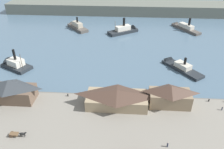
% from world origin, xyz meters
% --- Properties ---
extents(ground_plane, '(320.00, 320.00, 0.00)m').
position_xyz_m(ground_plane, '(0.00, 0.00, 0.00)').
color(ground_plane, slate).
extents(quay_promenade, '(110.00, 36.00, 1.20)m').
position_xyz_m(quay_promenade, '(0.00, -22.00, 0.60)').
color(quay_promenade, gray).
rests_on(quay_promenade, ground).
extents(seawall_edge, '(110.00, 0.80, 1.00)m').
position_xyz_m(seawall_edge, '(0.00, -3.60, 0.50)').
color(seawall_edge, '#666159').
rests_on(seawall_edge, ground).
extents(ferry_shed_west_terminal, '(17.19, 8.19, 8.35)m').
position_xyz_m(ferry_shed_west_terminal, '(-36.09, -8.87, 5.44)').
color(ferry_shed_west_terminal, brown).
rests_on(ferry_shed_west_terminal, quay_promenade).
extents(ferry_shed_east_terminal, '(21.55, 9.86, 6.35)m').
position_xyz_m(ferry_shed_east_terminal, '(2.27, -9.48, 4.43)').
color(ferry_shed_east_terminal, '#998466').
rests_on(ferry_shed_east_terminal, quay_promenade).
extents(ferry_shed_customs_shed, '(14.47, 7.36, 7.95)m').
position_xyz_m(ferry_shed_customs_shed, '(20.73, -8.02, 5.24)').
color(ferry_shed_customs_shed, '#847056').
rests_on(ferry_shed_customs_shed, quay_promenade).
extents(horse_cart, '(5.43, 1.58, 1.87)m').
position_xyz_m(horse_cart, '(-26.64, -26.33, 2.13)').
color(horse_cart, brown).
rests_on(horse_cart, quay_promenade).
extents(pedestrian_near_west_shed, '(0.42, 0.42, 1.72)m').
position_xyz_m(pedestrian_near_west_shed, '(17.59, -27.32, 1.98)').
color(pedestrian_near_west_shed, '#33384C').
rests_on(pedestrian_near_west_shed, quay_promenade).
extents(pedestrian_walking_west, '(0.38, 0.38, 1.52)m').
position_xyz_m(pedestrian_walking_west, '(38.62, -9.90, 1.89)').
color(pedestrian_walking_west, '#33384C').
rests_on(pedestrian_walking_west, quay_promenade).
extents(mooring_post_west, '(0.44, 0.44, 0.90)m').
position_xyz_m(mooring_post_west, '(-16.31, -5.54, 1.65)').
color(mooring_post_west, black).
rests_on(mooring_post_west, quay_promenade).
extents(mooring_post_center_east, '(0.44, 0.44, 0.90)m').
position_xyz_m(mooring_post_center_east, '(35.58, -5.21, 1.65)').
color(mooring_post_center_east, black).
rests_on(mooring_post_center_east, quay_promenade).
extents(ferry_near_quay, '(20.94, 16.60, 11.61)m').
position_xyz_m(ferry_near_quay, '(4.60, 65.78, 1.61)').
color(ferry_near_quay, '#23282D').
rests_on(ferry_near_quay, ground).
extents(ferry_moored_west, '(17.11, 18.63, 9.75)m').
position_xyz_m(ferry_moored_west, '(-28.92, 70.79, 1.53)').
color(ferry_moored_west, '#514C47').
rests_on(ferry_moored_west, ground).
extents(ferry_mid_harbor, '(17.79, 21.00, 8.46)m').
position_xyz_m(ferry_mid_harbor, '(29.09, 21.65, 1.05)').
color(ferry_mid_harbor, '#23282D').
rests_on(ferry_mid_harbor, ground).
extents(ferry_departing_north, '(16.81, 22.98, 9.84)m').
position_xyz_m(ferry_departing_north, '(42.37, 74.21, 1.48)').
color(ferry_departing_north, '#514C47').
rests_on(ferry_departing_north, ground).
extents(ferry_outer_harbor, '(16.79, 13.08, 11.77)m').
position_xyz_m(ferry_outer_harbor, '(-47.42, 17.00, 1.49)').
color(ferry_outer_harbor, '#23282D').
rests_on(ferry_outer_harbor, ground).
extents(far_headland, '(180.00, 24.00, 8.00)m').
position_xyz_m(far_headland, '(0.00, 110.00, 4.00)').
color(far_headland, '#60665B').
rests_on(far_headland, ground).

